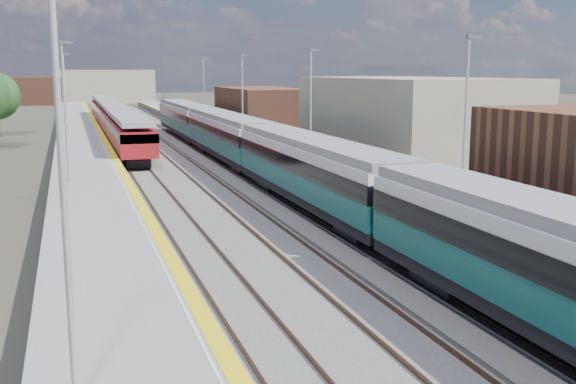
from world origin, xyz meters
TOP-DOWN VIEW (x-y plane):
  - ground at (0.00, 50.00)m, footprint 320.00×320.00m
  - ballast_bed at (-2.25, 52.50)m, footprint 10.50×155.00m
  - tracks at (-1.65, 54.18)m, footprint 8.96×160.00m
  - platform_right at (5.28, 52.49)m, footprint 4.70×155.00m
  - platform_left at (-9.05, 52.49)m, footprint 4.30×155.00m
  - buildings at (-18.12, 138.60)m, footprint 72.00×185.50m
  - green_train at (1.50, 36.91)m, footprint 2.78×77.39m
  - red_train at (-5.50, 69.67)m, footprint 2.65×53.79m
  - tree_d at (21.07, 65.77)m, footprint 4.77×4.77m

SIDE VIEW (x-z plane):
  - ground at x=0.00m, z-range 0.00..0.00m
  - ballast_bed at x=-2.25m, z-range 0.00..0.06m
  - tracks at x=-1.65m, z-range 0.02..0.19m
  - platform_left at x=-9.05m, z-range -3.74..4.78m
  - platform_right at x=5.28m, z-range -3.72..4.80m
  - red_train at x=-5.50m, z-range 0.31..3.65m
  - green_train at x=1.50m, z-range 0.63..3.68m
  - tree_d at x=21.07m, z-range 0.84..7.30m
  - buildings at x=-18.12m, z-range -9.30..30.70m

